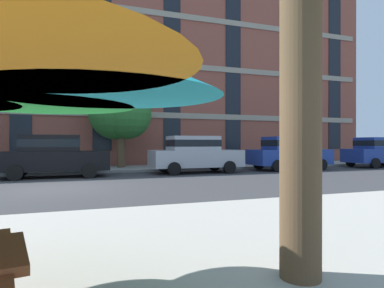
{
  "coord_description": "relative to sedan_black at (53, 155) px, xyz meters",
  "views": [
    {
      "loc": [
        0.55,
        -11.43,
        1.44
      ],
      "look_at": [
        5.77,
        3.2,
        1.4
      ],
      "focal_mm": 31.2,
      "sensor_mm": 36.0,
      "label": 1
    }
  ],
  "objects": [
    {
      "name": "ground_plane",
      "position": [
        0.25,
        -3.7,
        -0.95
      ],
      "size": [
        120.0,
        120.0,
        0.0
      ],
      "primitive_type": "plane",
      "color": "#38383A"
    },
    {
      "name": "sidewalk_far",
      "position": [
        0.25,
        3.1,
        -0.89
      ],
      "size": [
        56.0,
        3.6,
        0.12
      ],
      "primitive_type": "cube",
      "color": "gray",
      "rests_on": "ground"
    },
    {
      "name": "apartment_building",
      "position": [
        0.25,
        11.29,
        5.45
      ],
      "size": [
        43.24,
        12.08,
        12.8
      ],
      "color": "#934C3D",
      "rests_on": "ground"
    },
    {
      "name": "sedan_black",
      "position": [
        0.0,
        0.0,
        0.0
      ],
      "size": [
        4.4,
        1.98,
        1.78
      ],
      "color": "black",
      "rests_on": "ground"
    },
    {
      "name": "sedan_silver",
      "position": [
        6.35,
        0.0,
        0.0
      ],
      "size": [
        4.4,
        1.98,
        1.78
      ],
      "color": "#A8AAB2",
      "rests_on": "ground"
    },
    {
      "name": "sedan_blue",
      "position": [
        11.73,
        0.0,
        0.0
      ],
      "size": [
        4.4,
        1.98,
        1.78
      ],
      "color": "navy",
      "rests_on": "ground"
    },
    {
      "name": "sedan_blue_midblock",
      "position": [
        18.2,
        0.0,
        0.0
      ],
      "size": [
        4.4,
        1.98,
        1.78
      ],
      "color": "navy",
      "rests_on": "ground"
    },
    {
      "name": "street_tree_middle",
      "position": [
        3.33,
        3.54,
        2.19
      ],
      "size": [
        3.4,
        3.27,
        4.65
      ],
      "color": "brown",
      "rests_on": "ground"
    }
  ]
}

